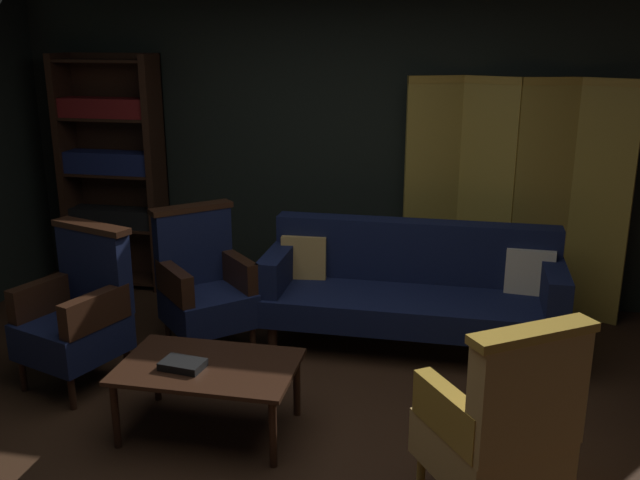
{
  "coord_description": "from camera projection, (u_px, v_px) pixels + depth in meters",
  "views": [
    {
      "loc": [
        0.88,
        -3.43,
        2.24
      ],
      "look_at": [
        0.0,
        0.8,
        0.95
      ],
      "focal_mm": 39.68,
      "sensor_mm": 36.0,
      "label": 1
    }
  ],
  "objects": [
    {
      "name": "ground_plane",
      "position": [
        292.0,
        438.0,
        4.03
      ],
      "size": [
        10.0,
        10.0,
        0.0
      ],
      "primitive_type": "plane",
      "color": "#331E11"
    },
    {
      "name": "back_wall",
      "position": [
        360.0,
        134.0,
        5.93
      ],
      "size": [
        7.2,
        0.1,
        2.8
      ],
      "primitive_type": "cube",
      "color": "black",
      "rests_on": "ground_plane"
    },
    {
      "name": "folding_screen",
      "position": [
        514.0,
        195.0,
        5.59
      ],
      "size": [
        1.73,
        0.27,
        1.9
      ],
      "color": "#B29338",
      "rests_on": "ground_plane"
    },
    {
      "name": "bookshelf",
      "position": [
        113.0,
        169.0,
        6.21
      ],
      "size": [
        0.9,
        0.32,
        2.05
      ],
      "color": "black",
      "rests_on": "ground_plane"
    },
    {
      "name": "velvet_couch",
      "position": [
        412.0,
        285.0,
        5.16
      ],
      "size": [
        2.12,
        0.78,
        0.88
      ],
      "color": "black",
      "rests_on": "ground_plane"
    },
    {
      "name": "coffee_table",
      "position": [
        208.0,
        372.0,
        4.01
      ],
      "size": [
        1.0,
        0.64,
        0.42
      ],
      "color": "black",
      "rests_on": "ground_plane"
    },
    {
      "name": "armchair_gilt_accent",
      "position": [
        501.0,
        425.0,
        3.25
      ],
      "size": [
        0.8,
        0.8,
        1.04
      ],
      "color": "#B78E33",
      "rests_on": "ground_plane"
    },
    {
      "name": "armchair_wing_left",
      "position": [
        79.0,
        312.0,
        4.57
      ],
      "size": [
        0.74,
        0.73,
        1.04
      ],
      "color": "black",
      "rests_on": "ground_plane"
    },
    {
      "name": "armchair_wing_right",
      "position": [
        204.0,
        285.0,
        5.05
      ],
      "size": [
        0.82,
        0.82,
        1.04
      ],
      "color": "black",
      "rests_on": "ground_plane"
    },
    {
      "name": "book_black_cloth",
      "position": [
        183.0,
        365.0,
        3.95
      ],
      "size": [
        0.26,
        0.19,
        0.04
      ],
      "primitive_type": "cube",
      "rotation": [
        0.0,
        0.0,
        -0.13
      ],
      "color": "black",
      "rests_on": "coffee_table"
    }
  ]
}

